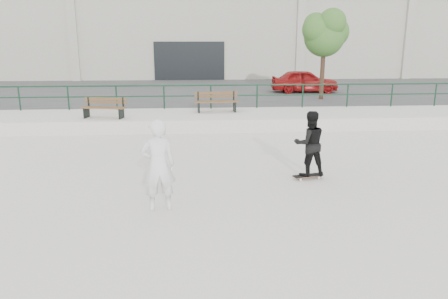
{
  "coord_description": "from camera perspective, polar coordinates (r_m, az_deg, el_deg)",
  "views": [
    {
      "loc": [
        0.27,
        -7.89,
        3.47
      ],
      "look_at": [
        0.95,
        2.0,
        0.92
      ],
      "focal_mm": 35.0,
      "sensor_mm": 36.0,
      "label": 1
    }
  ],
  "objects": [
    {
      "name": "ground",
      "position": [
        8.62,
        -5.48,
        -9.4
      ],
      "size": [
        120.0,
        120.0,
        0.0
      ],
      "primitive_type": "plane",
      "color": "#B7B2A7",
      "rests_on": "ground"
    },
    {
      "name": "ledge",
      "position": [
        17.68,
        -4.78,
        3.87
      ],
      "size": [
        30.0,
        3.0,
        0.5
      ],
      "primitive_type": "cube",
      "color": "beige",
      "rests_on": "ground"
    },
    {
      "name": "parking_strip",
      "position": [
        26.09,
        -4.57,
        7.28
      ],
      "size": [
        60.0,
        14.0,
        0.5
      ],
      "primitive_type": "cube",
      "color": "#393939",
      "rests_on": "ground"
    },
    {
      "name": "railing",
      "position": [
        18.82,
        -4.8,
        7.57
      ],
      "size": [
        28.0,
        0.06,
        1.03
      ],
      "color": "#133522",
      "rests_on": "ledge"
    },
    {
      "name": "commercial_building",
      "position": [
        39.9,
        -4.53,
        15.96
      ],
      "size": [
        44.2,
        16.33,
        8.0
      ],
      "color": "#AFAD9D",
      "rests_on": "ground"
    },
    {
      "name": "bench_left",
      "position": [
        17.25,
        -15.38,
        5.27
      ],
      "size": [
        1.73,
        0.82,
        0.77
      ],
      "rotation": [
        0.0,
        0.0,
        -0.21
      ],
      "color": "#533D1C",
      "rests_on": "ledge"
    },
    {
      "name": "bench_right",
      "position": [
        18.04,
        -0.99,
        6.24
      ],
      "size": [
        1.81,
        0.63,
        0.82
      ],
      "rotation": [
        0.0,
        0.0,
        0.06
      ],
      "color": "#533D1C",
      "rests_on": "ledge"
    },
    {
      "name": "tree",
      "position": [
        22.2,
        13.07,
        14.74
      ],
      "size": [
        2.43,
        2.16,
        4.32
      ],
      "color": "#443122",
      "rests_on": "parking_strip"
    },
    {
      "name": "red_car",
      "position": [
        25.0,
        10.46,
        8.8
      ],
      "size": [
        3.72,
        1.61,
        1.25
      ],
      "primitive_type": "imported",
      "rotation": [
        0.0,
        0.0,
        1.53
      ],
      "color": "maroon",
      "rests_on": "parking_strip"
    },
    {
      "name": "skateboard",
      "position": [
        11.28,
        10.91,
        -3.39
      ],
      "size": [
        0.81,
        0.39,
        0.09
      ],
      "rotation": [
        0.0,
        0.0,
        0.25
      ],
      "color": "black",
      "rests_on": "ground"
    },
    {
      "name": "standing_skater",
      "position": [
        11.06,
        11.11,
        0.77
      ],
      "size": [
        0.84,
        0.68,
        1.64
      ],
      "primitive_type": "imported",
      "rotation": [
        0.0,
        0.0,
        3.21
      ],
      "color": "black",
      "rests_on": "skateboard"
    },
    {
      "name": "seated_skater",
      "position": [
        8.95,
        -8.58,
        -2.08
      ],
      "size": [
        0.76,
        0.56,
        1.91
      ],
      "primitive_type": "imported",
      "rotation": [
        0.0,
        0.0,
        3.3
      ],
      "color": "silver",
      "rests_on": "ground"
    }
  ]
}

